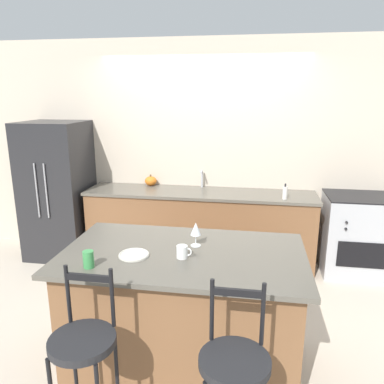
{
  "coord_description": "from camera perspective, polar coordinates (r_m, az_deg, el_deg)",
  "views": [
    {
      "loc": [
        0.62,
        -3.98,
        2.05
      ],
      "look_at": [
        0.06,
        -0.58,
        1.14
      ],
      "focal_mm": 35.0,
      "sensor_mm": 36.0,
      "label": 1
    }
  ],
  "objects": [
    {
      "name": "refrigerator",
      "position": [
        5.05,
        -19.72,
        0.27
      ],
      "size": [
        0.75,
        0.74,
        1.72
      ],
      "color": "#232326",
      "rests_on": "ground_plane"
    },
    {
      "name": "back_counter",
      "position": [
        4.67,
        1.16,
        -5.24
      ],
      "size": [
        2.77,
        0.64,
        0.9
      ],
      "color": "brown",
      "rests_on": "ground_plane"
    },
    {
      "name": "bar_stool_far",
      "position": [
        2.19,
        6.42,
        -26.65
      ],
      "size": [
        0.37,
        0.37,
        1.11
      ],
      "color": "black",
      "rests_on": "ground_plane"
    },
    {
      "name": "oven_range",
      "position": [
        4.76,
        23.94,
        -5.98
      ],
      "size": [
        0.78,
        0.63,
        0.93
      ],
      "color": "#ADAFB5",
      "rests_on": "ground_plane"
    },
    {
      "name": "kitchen_island",
      "position": [
        2.96,
        -1.31,
        -17.46
      ],
      "size": [
        1.75,
        1.01,
        0.94
      ],
      "color": "brown",
      "rests_on": "ground_plane"
    },
    {
      "name": "dinner_plate",
      "position": [
        2.7,
        -8.84,
        -9.42
      ],
      "size": [
        0.22,
        0.22,
        0.02
      ],
      "color": "beige",
      "rests_on": "kitchen_island"
    },
    {
      "name": "ground_plane",
      "position": [
        4.52,
        0.47,
        -12.19
      ],
      "size": [
        18.0,
        18.0,
        0.0
      ],
      "primitive_type": "plane",
      "color": "beige"
    },
    {
      "name": "soap_bottle",
      "position": [
        4.3,
        13.97,
        -0.1
      ],
      "size": [
        0.05,
        0.05,
        0.18
      ],
      "color": "silver",
      "rests_on": "back_counter"
    },
    {
      "name": "pumpkin_decoration",
      "position": [
        4.83,
        -6.31,
        1.69
      ],
      "size": [
        0.15,
        0.15,
        0.14
      ],
      "color": "orange",
      "rests_on": "back_counter"
    },
    {
      "name": "bar_stool_near",
      "position": [
        2.38,
        -16.06,
        -23.26
      ],
      "size": [
        0.37,
        0.37,
        1.11
      ],
      "color": "black",
      "rests_on": "ground_plane"
    },
    {
      "name": "sink_faucet",
      "position": [
        4.68,
        1.52,
        2.34
      ],
      "size": [
        0.02,
        0.13,
        0.22
      ],
      "color": "#ADAFB5",
      "rests_on": "back_counter"
    },
    {
      "name": "coffee_mug",
      "position": [
        2.63,
        -1.46,
        -9.1
      ],
      "size": [
        0.11,
        0.08,
        0.09
      ],
      "color": "white",
      "rests_on": "kitchen_island"
    },
    {
      "name": "wine_glass",
      "position": [
        2.8,
        0.57,
        -5.71
      ],
      "size": [
        0.08,
        0.08,
        0.18
      ],
      "color": "white",
      "rests_on": "kitchen_island"
    },
    {
      "name": "tumbler_cup",
      "position": [
        2.58,
        -15.5,
        -9.85
      ],
      "size": [
        0.07,
        0.07,
        0.11
      ],
      "color": "#3D934C",
      "rests_on": "kitchen_island"
    },
    {
      "name": "wall_back",
      "position": [
        4.73,
        1.74,
        6.27
      ],
      "size": [
        6.0,
        0.07,
        2.7
      ],
      "color": "beige",
      "rests_on": "ground_plane"
    }
  ]
}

